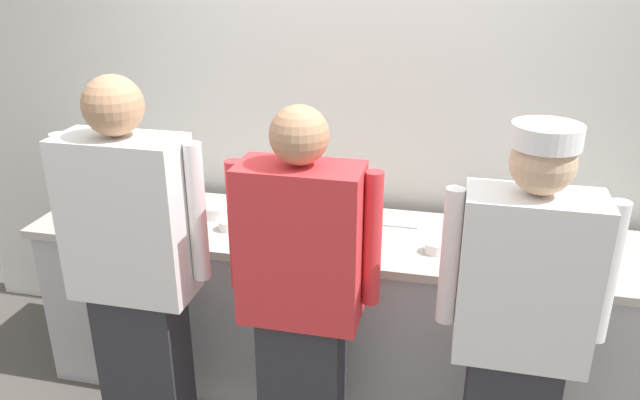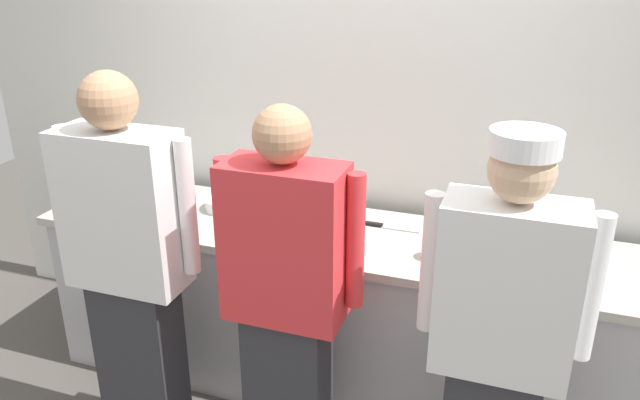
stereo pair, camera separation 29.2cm
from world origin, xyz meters
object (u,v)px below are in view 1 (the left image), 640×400
object	(u,v)px
chef_center	(301,299)
ramekin_red_sauce	(435,247)
plate_stack_rear	(219,208)
plate_stack_front	(358,240)
squeeze_bottle_secondary	(321,230)
deli_cup	(563,231)
chef_near_left	(135,274)
ramekin_green_sauce	(292,222)
chef_far_right	(519,331)
sheet_tray	(127,210)
chefs_knife	(385,224)
squeeze_bottle_primary	(322,218)
mixing_bowl_steel	(506,235)
ramekin_orange_sauce	(227,225)

from	to	relation	value
chef_center	ramekin_red_sauce	world-z (taller)	chef_center
chef_center	plate_stack_rear	distance (m)	0.93
plate_stack_front	squeeze_bottle_secondary	size ratio (longest dim) A/B	1.06
deli_cup	chef_near_left	bearing A→B (deg)	-155.06
chef_near_left	ramekin_green_sauce	distance (m)	0.83
chef_far_right	sheet_tray	xyz separation A→B (m)	(-1.91, 0.64, 0.02)
ramekin_red_sauce	plate_stack_rear	bearing A→B (deg)	169.86
ramekin_green_sauce	chefs_knife	world-z (taller)	ramekin_green_sauce
squeeze_bottle_primary	deli_cup	distance (m)	1.13
sheet_tray	squeeze_bottle_secondary	world-z (taller)	squeeze_bottle_secondary
sheet_tray	squeeze_bottle_primary	distance (m)	1.05
chef_far_right	chefs_knife	xyz separation A→B (m)	(-0.59, 0.79, 0.01)
chef_center	ramekin_red_sauce	size ratio (longest dim) A/B	18.03
chef_far_right	plate_stack_rear	xyz separation A→B (m)	(-1.44, 0.74, 0.04)
squeeze_bottle_primary	chefs_knife	xyz separation A→B (m)	(0.27, 0.20, -0.09)
chef_near_left	squeeze_bottle_primary	distance (m)	0.88
ramekin_green_sauce	deli_cup	distance (m)	1.29
plate_stack_front	chefs_knife	xyz separation A→B (m)	(0.08, 0.28, -0.04)
ramekin_green_sauce	deli_cup	bearing A→B (deg)	6.42
mixing_bowl_steel	chef_far_right	bearing A→B (deg)	-87.79
plate_stack_rear	ramekin_orange_sauce	bearing A→B (deg)	-57.36
chef_far_right	chefs_knife	distance (m)	0.99
sheet_tray	deli_cup	distance (m)	2.16
chef_center	ramekin_red_sauce	bearing A→B (deg)	45.60
squeeze_bottle_secondary	deli_cup	size ratio (longest dim) A/B	2.03
mixing_bowl_steel	deli_cup	distance (m)	0.31
sheet_tray	ramekin_orange_sauce	bearing A→B (deg)	-8.00
plate_stack_front	sheet_tray	xyz separation A→B (m)	(-1.24, 0.13, -0.03)
sheet_tray	ramekin_orange_sauce	distance (m)	0.59
plate_stack_front	squeeze_bottle_primary	world-z (taller)	squeeze_bottle_primary
squeeze_bottle_secondary	ramekin_orange_sauce	world-z (taller)	squeeze_bottle_secondary
chef_near_left	chef_center	bearing A→B (deg)	3.41
chef_center	ramekin_green_sauce	world-z (taller)	chef_center
chef_far_right	mixing_bowl_steel	xyz separation A→B (m)	(-0.03, 0.66, 0.07)
ramekin_orange_sauce	ramekin_red_sauce	world-z (taller)	ramekin_red_sauce
deli_cup	chef_center	bearing A→B (deg)	-143.91
deli_cup	chefs_knife	xyz separation A→B (m)	(-0.84, -0.03, -0.04)
squeeze_bottle_primary	chef_near_left	bearing A→B (deg)	-138.07
chef_near_left	ramekin_orange_sauce	size ratio (longest dim) A/B	20.52
ramekin_orange_sauce	plate_stack_rear	bearing A→B (deg)	122.64
chef_center	mixing_bowl_steel	distance (m)	1.01
plate_stack_rear	mixing_bowl_steel	world-z (taller)	mixing_bowl_steel
chef_center	chef_far_right	world-z (taller)	chef_center
ramekin_red_sauce	chef_far_right	bearing A→B (deg)	-58.28
ramekin_red_sauce	deli_cup	distance (m)	0.64
chef_near_left	ramekin_red_sauce	distance (m)	1.30
plate_stack_rear	ramekin_red_sauce	distance (m)	1.13
squeeze_bottle_secondary	ramekin_green_sauce	distance (m)	0.29
mixing_bowl_steel	squeeze_bottle_secondary	bearing A→B (deg)	-167.17
squeeze_bottle_secondary	sheet_tray	bearing A→B (deg)	171.11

